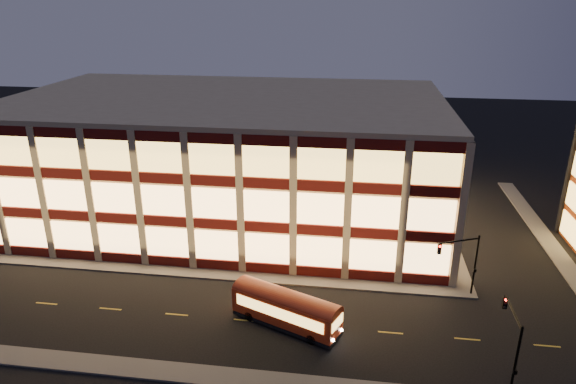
# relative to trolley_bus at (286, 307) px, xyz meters

# --- Properties ---
(ground) EXTENTS (200.00, 200.00, 0.00)m
(ground) POSITION_rel_trolley_bus_xyz_m (-7.48, 6.18, -1.74)
(ground) COLOR black
(ground) RESTS_ON ground
(sidewalk_office_south) EXTENTS (54.00, 2.00, 0.15)m
(sidewalk_office_south) POSITION_rel_trolley_bus_xyz_m (-10.48, 7.18, -1.66)
(sidewalk_office_south) COLOR #514F4C
(sidewalk_office_south) RESTS_ON ground
(sidewalk_office_east) EXTENTS (2.00, 30.00, 0.15)m
(sidewalk_office_east) POSITION_rel_trolley_bus_xyz_m (15.52, 23.18, -1.66)
(sidewalk_office_east) COLOR #514F4C
(sidewalk_office_east) RESTS_ON ground
(sidewalk_tower_west) EXTENTS (2.00, 30.00, 0.15)m
(sidewalk_tower_west) POSITION_rel_trolley_bus_xyz_m (26.52, 23.18, -1.66)
(sidewalk_tower_west) COLOR #514F4C
(sidewalk_tower_west) RESTS_ON ground
(sidewalk_near) EXTENTS (100.00, 2.00, 0.15)m
(sidewalk_near) POSITION_rel_trolley_bus_xyz_m (-7.48, -6.82, -1.66)
(sidewalk_near) COLOR #514F4C
(sidewalk_near) RESTS_ON ground
(office_building) EXTENTS (50.45, 30.45, 14.50)m
(office_building) POSITION_rel_trolley_bus_xyz_m (-10.39, 23.09, 5.51)
(office_building) COLOR tan
(office_building) RESTS_ON ground
(traffic_signal_far) EXTENTS (3.79, 1.87, 6.00)m
(traffic_signal_far) POSITION_rel_trolley_bus_xyz_m (14.73, 6.42, 2.37)
(traffic_signal_far) COLOR black
(traffic_signal_far) RESTS_ON ground
(traffic_signal_near) EXTENTS (0.32, 4.45, 6.00)m
(traffic_signal_near) POSITION_rel_trolley_bus_xyz_m (16.02, -4.85, 2.39)
(traffic_signal_near) COLOR black
(traffic_signal_near) RESTS_ON ground
(trolley_bus) EXTENTS (9.42, 5.78, 3.14)m
(trolley_bus) POSITION_rel_trolley_bus_xyz_m (0.00, 0.00, 0.00)
(trolley_bus) COLOR #992108
(trolley_bus) RESTS_ON ground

